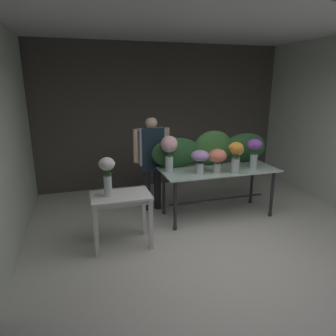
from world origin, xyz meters
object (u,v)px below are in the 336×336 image
Objects in this scene: display_table_glass at (218,177)px; vase_white_roses_tall at (107,172)px; vase_blush_dahlias at (169,149)px; vase_peach_freesia at (237,153)px; vase_lilac_snapdragons at (200,158)px; vase_sunset_hydrangea at (236,154)px; side_table_white at (121,202)px; florist at (152,153)px; vase_coral_ranunculus at (217,158)px; vase_violet_tulips at (254,150)px.

vase_white_roses_tall is at bearing -164.34° from display_table_glass.
vase_blush_dahlias is at bearing 30.81° from vase_white_roses_tall.
vase_lilac_snapdragons is at bearing -171.54° from vase_peach_freesia.
vase_sunset_hydrangea is at bearing -22.52° from vase_blush_dahlias.
florist is (0.69, 1.06, 0.37)m from side_table_white.
vase_coral_ranunculus is (-0.40, -0.13, -0.01)m from vase_peach_freesia.
vase_coral_ranunculus is at bearing 10.79° from vase_white_roses_tall.
vase_coral_ranunculus is 0.66× the size of vase_blush_dahlias.
display_table_glass is 3.85× the size of vase_sunset_hydrangea.
vase_coral_ranunculus is 0.74m from vase_blush_dahlias.
florist is at bearing 154.52° from vase_violet_tulips.
display_table_glass is at bearing 21.50° from vase_lilac_snapdragons.
vase_peach_freesia is 0.78× the size of vase_white_roses_tall.
vase_blush_dahlias is at bearing 35.20° from side_table_white.
vase_lilac_snapdragons reaches higher than side_table_white.
vase_white_roses_tall reaches higher than vase_peach_freesia.
vase_lilac_snapdragons is (-0.67, -0.10, -0.01)m from vase_peach_freesia.
vase_coral_ranunculus reaches higher than vase_lilac_snapdragons.
vase_coral_ranunculus is (-0.12, -0.18, 0.37)m from display_table_glass.
side_table_white is 2.09× the size of vase_coral_ranunculus.
vase_coral_ranunculus is 1.02× the size of vase_lilac_snapdragons.
florist is at bearing 57.08° from side_table_white.
display_table_glass is 0.56m from vase_lilac_snapdragons.
vase_sunset_hydrangea is at bearing -23.84° from vase_coral_ranunculus.
vase_sunset_hydrangea is (0.13, -0.29, 0.42)m from display_table_glass.
display_table_glass is at bearing 169.17° from vase_peach_freesia.
vase_blush_dahlias is at bearing 149.03° from vase_lilac_snapdragons.
vase_sunset_hydrangea is 1.93m from vase_white_roses_tall.
florist is 1.38m from vase_peach_freesia.
vase_coral_ranunculus is 0.77× the size of vase_violet_tulips.
vase_lilac_snapdragons is at bearing 164.98° from vase_sunset_hydrangea.
vase_white_roses_tall is (-1.80, -0.50, 0.37)m from display_table_glass.
vase_violet_tulips reaches higher than vase_white_roses_tall.
vase_peach_freesia is at bearing -26.28° from florist.
vase_sunset_hydrangea is 1.00m from vase_blush_dahlias.
vase_white_roses_tall is (-1.92, -0.21, -0.05)m from vase_sunset_hydrangea.
vase_white_roses_tall is (-2.33, -0.35, -0.07)m from vase_violet_tulips.
side_table_white is 1.61m from vase_coral_ranunculus.
vase_white_roses_tall is at bearing -169.21° from vase_coral_ranunculus.
vase_peach_freesia is 0.83× the size of vase_violet_tulips.
display_table_glass is 0.43m from vase_coral_ranunculus.
display_table_glass is 1.15m from florist.
side_table_white is at bearing -162.94° from display_table_glass.
vase_lilac_snapdragons is at bearing 15.62° from side_table_white.
vase_sunset_hydrangea is 1.30× the size of vase_coral_ranunculus.
florist is 4.35× the size of vase_coral_ranunculus.
side_table_white is at bearing -144.80° from vase_blush_dahlias.
florist is at bearing 128.40° from vase_lilac_snapdragons.
vase_peach_freesia is 0.68m from vase_lilac_snapdragons.
vase_peach_freesia is at bearing 17.95° from vase_coral_ranunculus.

